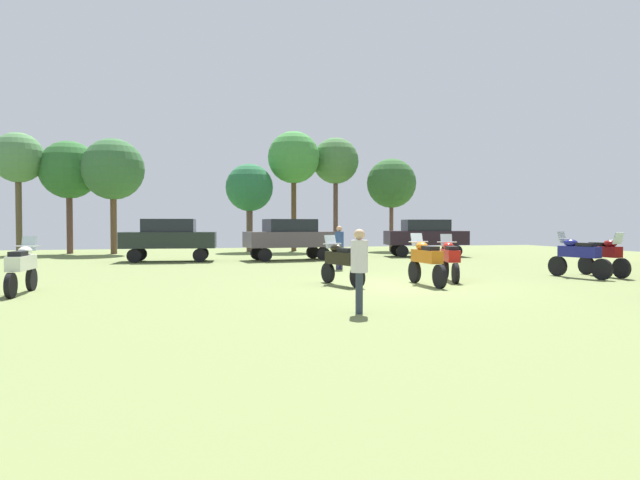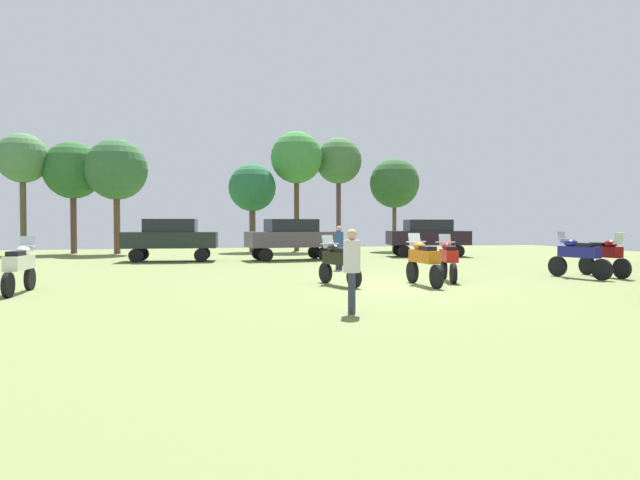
{
  "view_description": "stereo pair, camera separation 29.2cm",
  "coord_description": "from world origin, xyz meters",
  "px_view_note": "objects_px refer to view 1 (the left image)",
  "views": [
    {
      "loc": [
        -6.19,
        -14.68,
        1.78
      ],
      "look_at": [
        -0.86,
        6.62,
        1.14
      ],
      "focal_mm": 30.85,
      "sensor_mm": 36.0,
      "label": 1
    },
    {
      "loc": [
        -5.91,
        -14.75,
        1.78
      ],
      "look_at": [
        -0.86,
        6.62,
        1.14
      ],
      "focal_mm": 30.85,
      "sensor_mm": 36.0,
      "label": 2
    }
  ],
  "objects_px": {
    "motorcycle_3": "(426,260)",
    "tree_5": "(69,170)",
    "motorcycle_1": "(22,266)",
    "car_2": "(290,236)",
    "motorcycle_7": "(604,255)",
    "car_3": "(169,237)",
    "person_1": "(359,264)",
    "tree_8": "(113,170)",
    "motorcycle_4": "(450,258)",
    "tree_6": "(294,158)",
    "tree_7": "(336,162)",
    "motorcycle_5": "(578,255)",
    "tree_3": "(18,159)",
    "tree_2": "(249,188)",
    "tree_1": "(391,184)",
    "motorcycle_2": "(341,261)",
    "car_1": "(426,235)",
    "person_2": "(339,244)"
  },
  "relations": [
    {
      "from": "motorcycle_4",
      "to": "car_1",
      "type": "relative_size",
      "value": 0.45
    },
    {
      "from": "motorcycle_3",
      "to": "tree_5",
      "type": "xyz_separation_m",
      "value": [
        -13.28,
        20.71,
        4.2
      ]
    },
    {
      "from": "motorcycle_1",
      "to": "car_3",
      "type": "distance_m",
      "value": 12.08
    },
    {
      "from": "car_3",
      "to": "person_2",
      "type": "bearing_deg",
      "value": -128.39
    },
    {
      "from": "car_1",
      "to": "tree_5",
      "type": "distance_m",
      "value": 21.14
    },
    {
      "from": "car_2",
      "to": "tree_2",
      "type": "bearing_deg",
      "value": -1.17
    },
    {
      "from": "car_2",
      "to": "tree_1",
      "type": "distance_m",
      "value": 11.86
    },
    {
      "from": "car_2",
      "to": "tree_8",
      "type": "relative_size",
      "value": 0.66
    },
    {
      "from": "car_2",
      "to": "tree_2",
      "type": "relative_size",
      "value": 0.8
    },
    {
      "from": "motorcycle_7",
      "to": "tree_3",
      "type": "xyz_separation_m",
      "value": [
        -22.85,
        19.22,
        4.76
      ]
    },
    {
      "from": "motorcycle_7",
      "to": "tree_5",
      "type": "height_order",
      "value": "tree_5"
    },
    {
      "from": "car_2",
      "to": "tree_3",
      "type": "distance_m",
      "value": 17.04
    },
    {
      "from": "person_1",
      "to": "tree_3",
      "type": "relative_size",
      "value": 0.24
    },
    {
      "from": "car_3",
      "to": "tree_3",
      "type": "distance_m",
      "value": 12.44
    },
    {
      "from": "motorcycle_7",
      "to": "car_3",
      "type": "xyz_separation_m",
      "value": [
        -14.35,
        11.22,
        0.44
      ]
    },
    {
      "from": "tree_8",
      "to": "car_1",
      "type": "bearing_deg",
      "value": -21.68
    },
    {
      "from": "motorcycle_4",
      "to": "tree_2",
      "type": "bearing_deg",
      "value": 116.62
    },
    {
      "from": "motorcycle_4",
      "to": "tree_2",
      "type": "distance_m",
      "value": 20.25
    },
    {
      "from": "motorcycle_7",
      "to": "car_3",
      "type": "distance_m",
      "value": 18.22
    },
    {
      "from": "motorcycle_1",
      "to": "motorcycle_4",
      "type": "bearing_deg",
      "value": 4.53
    },
    {
      "from": "motorcycle_5",
      "to": "person_1",
      "type": "xyz_separation_m",
      "value": [
        -9.18,
        -5.03,
        0.23
      ]
    },
    {
      "from": "tree_5",
      "to": "person_2",
      "type": "bearing_deg",
      "value": -50.1
    },
    {
      "from": "motorcycle_3",
      "to": "tree_6",
      "type": "xyz_separation_m",
      "value": [
        0.27,
        20.64,
        5.31
      ]
    },
    {
      "from": "motorcycle_2",
      "to": "motorcycle_7",
      "type": "relative_size",
      "value": 0.98
    },
    {
      "from": "motorcycle_1",
      "to": "tree_5",
      "type": "bearing_deg",
      "value": 100.42
    },
    {
      "from": "motorcycle_5",
      "to": "tree_7",
      "type": "xyz_separation_m",
      "value": [
        -2.56,
        20.25,
        5.2
      ]
    },
    {
      "from": "motorcycle_1",
      "to": "car_2",
      "type": "height_order",
      "value": "car_2"
    },
    {
      "from": "car_2",
      "to": "car_3",
      "type": "relative_size",
      "value": 1.01
    },
    {
      "from": "motorcycle_2",
      "to": "car_1",
      "type": "xyz_separation_m",
      "value": [
        8.41,
        12.45,
        0.46
      ]
    },
    {
      "from": "car_2",
      "to": "tree_1",
      "type": "bearing_deg",
      "value": -54.4
    },
    {
      "from": "motorcycle_3",
      "to": "tree_3",
      "type": "xyz_separation_m",
      "value": [
        -15.89,
        20.24,
        4.76
      ]
    },
    {
      "from": "person_2",
      "to": "tree_3",
      "type": "xyz_separation_m",
      "value": [
        -14.99,
        14.35,
        4.51
      ]
    },
    {
      "from": "motorcycle_1",
      "to": "tree_7",
      "type": "relative_size",
      "value": 0.28
    },
    {
      "from": "car_2",
      "to": "tree_5",
      "type": "bearing_deg",
      "value": 45.29
    },
    {
      "from": "motorcycle_1",
      "to": "motorcycle_5",
      "type": "xyz_separation_m",
      "value": [
        16.48,
        0.18,
        0.03
      ]
    },
    {
      "from": "motorcycle_7",
      "to": "tree_2",
      "type": "bearing_deg",
      "value": -68.33
    },
    {
      "from": "car_1",
      "to": "motorcycle_7",
      "type": "bearing_deg",
      "value": -166.66
    },
    {
      "from": "motorcycle_2",
      "to": "tree_6",
      "type": "relative_size",
      "value": 0.27
    },
    {
      "from": "tree_7",
      "to": "tree_8",
      "type": "distance_m",
      "value": 14.03
    },
    {
      "from": "motorcycle_1",
      "to": "car_3",
      "type": "bearing_deg",
      "value": 77.19
    },
    {
      "from": "person_1",
      "to": "tree_8",
      "type": "bearing_deg",
      "value": -142.58
    },
    {
      "from": "car_2",
      "to": "tree_3",
      "type": "relative_size",
      "value": 0.64
    },
    {
      "from": "motorcycle_3",
      "to": "tree_6",
      "type": "bearing_deg",
      "value": 87.71
    },
    {
      "from": "tree_7",
      "to": "car_3",
      "type": "bearing_deg",
      "value": -140.25
    },
    {
      "from": "person_2",
      "to": "tree_3",
      "type": "relative_size",
      "value": 0.24
    },
    {
      "from": "motorcycle_3",
      "to": "tree_8",
      "type": "height_order",
      "value": "tree_8"
    },
    {
      "from": "motorcycle_1",
      "to": "tree_6",
      "type": "distance_m",
      "value": 23.43
    },
    {
      "from": "motorcycle_1",
      "to": "tree_1",
      "type": "bearing_deg",
      "value": 50.67
    },
    {
      "from": "motorcycle_2",
      "to": "tree_8",
      "type": "height_order",
      "value": "tree_8"
    },
    {
      "from": "motorcycle_5",
      "to": "motorcycle_1",
      "type": "bearing_deg",
      "value": 164.35
    }
  ]
}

